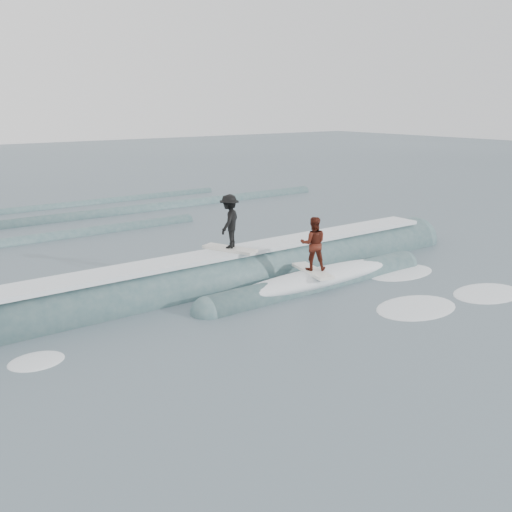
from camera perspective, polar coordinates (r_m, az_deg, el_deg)
ground at (r=17.71m, az=5.24°, el=-5.28°), size 160.00×160.00×0.00m
breaking_wave at (r=20.32m, az=-0.44°, el=-2.36°), size 21.49×3.86×2.17m
surfer_black at (r=19.69m, az=-2.67°, el=3.30°), size 1.38×2.06×1.97m
surfer_red at (r=19.31m, az=5.74°, el=1.01°), size 1.12×2.07×1.92m
whitewater at (r=19.28m, az=13.51°, el=-3.92°), size 15.51×5.00×0.10m
far_swells at (r=32.38m, az=-16.74°, el=3.54°), size 33.77×8.65×0.80m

